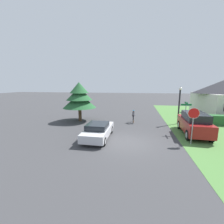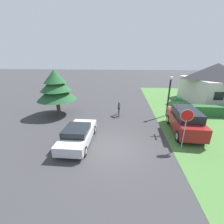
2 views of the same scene
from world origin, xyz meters
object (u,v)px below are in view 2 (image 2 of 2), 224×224
(street_name_sign, at_px, (176,108))
(conifer_tall_near, at_px, (56,87))
(stop_sign, at_px, (186,121))
(parked_suv_right, at_px, (185,121))
(cyclist, at_px, (119,109))
(sedan_left_lane, at_px, (78,135))
(street_lamp, at_px, (169,92))
(cottage_house, at_px, (214,83))

(street_name_sign, bearing_deg, conifer_tall_near, 165.28)
(conifer_tall_near, bearing_deg, stop_sign, -26.88)
(parked_suv_right, height_order, conifer_tall_near, conifer_tall_near)
(street_name_sign, distance_m, conifer_tall_near, 11.49)
(cyclist, xyz_separation_m, street_name_sign, (4.66, -3.04, 1.26))
(sedan_left_lane, bearing_deg, conifer_tall_near, 34.72)
(cyclist, bearing_deg, sedan_left_lane, 154.98)
(parked_suv_right, bearing_deg, stop_sign, 161.41)
(sedan_left_lane, bearing_deg, street_name_sign, -70.85)
(conifer_tall_near, bearing_deg, street_lamp, 2.59)
(parked_suv_right, bearing_deg, cottage_house, -33.05)
(cottage_house, bearing_deg, stop_sign, -128.94)
(parked_suv_right, xyz_separation_m, conifer_tall_near, (-11.80, 3.15, 1.90))
(stop_sign, bearing_deg, parked_suv_right, -106.78)
(cyclist, distance_m, stop_sign, 7.29)
(cyclist, height_order, parked_suv_right, parked_suv_right)
(sedan_left_lane, distance_m, cyclist, 6.18)
(cottage_house, height_order, parked_suv_right, cottage_house)
(cyclist, xyz_separation_m, street_lamp, (4.96, 0.38, 1.78))
(parked_suv_right, distance_m, conifer_tall_near, 12.36)
(cottage_house, xyz_separation_m, conifer_tall_near, (-18.69, -6.30, 0.28))
(cyclist, bearing_deg, street_lamp, -85.00)
(cyclist, bearing_deg, conifer_tall_near, 91.79)
(cottage_house, height_order, conifer_tall_near, cottage_house)
(cyclist, bearing_deg, cottage_house, -62.73)
(cyclist, bearing_deg, stop_sign, -141.17)
(parked_suv_right, distance_m, street_lamp, 3.97)
(stop_sign, distance_m, street_name_sign, 2.61)
(street_lamp, bearing_deg, conifer_tall_near, -177.41)
(sedan_left_lane, bearing_deg, stop_sign, -90.44)
(cyclist, height_order, street_name_sign, street_name_sign)
(street_lamp, distance_m, conifer_tall_near, 11.39)
(cyclist, bearing_deg, street_name_sign, -122.56)
(sedan_left_lane, height_order, street_lamp, street_lamp)
(cyclist, xyz_separation_m, stop_sign, (4.44, -5.64, 1.25))
(cottage_house, distance_m, street_name_sign, 11.96)
(street_lamp, bearing_deg, parked_suv_right, -83.43)
(sedan_left_lane, relative_size, conifer_tall_near, 0.94)
(sedan_left_lane, xyz_separation_m, cyclist, (2.67, 5.57, 0.07))
(sedan_left_lane, xyz_separation_m, street_lamp, (7.63, 5.95, 1.85))
(parked_suv_right, relative_size, street_lamp, 1.17)
(conifer_tall_near, bearing_deg, cottage_house, 18.62)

